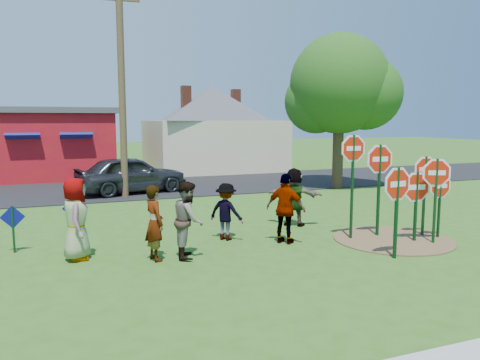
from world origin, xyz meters
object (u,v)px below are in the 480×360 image
Objects in this scene: person_a at (76,219)px; utility_pole at (122,81)px; leafy_tree at (342,89)px; suv at (131,174)px; stop_sign_a at (397,192)px; stop_sign_d at (425,176)px; stop_sign_b at (353,160)px; person_b at (155,223)px; stop_sign_c at (436,181)px.

utility_pole is (2.25, 8.67, 3.86)m from person_a.
suv is at bearing 168.88° from leafy_tree.
stop_sign_d reaches higher than stop_sign_a.
stop_sign_b reaches higher than person_b.
stop_sign_b is 0.62× the size of suv.
stop_sign_c is 1.35× the size of person_b.
utility_pole is at bearing 107.27° from stop_sign_a.
stop_sign_c reaches higher than person_b.
person_b is 13.98m from leafy_tree.
suv is 0.66× the size of leafy_tree.
person_a is 0.21× the size of utility_pole.
stop_sign_b is at bearing -62.87° from utility_pole.
stop_sign_d is 0.49× the size of suv.
stop_sign_b is 1.26× the size of stop_sign_d.
suv is (-6.50, 10.75, -0.85)m from stop_sign_d.
stop_sign_d is 0.26× the size of utility_pole.
person_b is (-5.38, 0.03, -1.31)m from stop_sign_b.
stop_sign_d is at bearing -94.06° from person_a.
stop_sign_a is at bearing -116.80° from leafy_tree.
suv is at bearing 126.39° from stop_sign_d.
stop_sign_a is 0.32× the size of leafy_tree.
stop_sign_c is at bearing -109.36° from leafy_tree.
utility_pole reaches higher than person_b.
leafy_tree is at bearing -5.62° from utility_pole.
stop_sign_b is 1.69× the size of person_b.
stop_sign_d is at bearing 89.51° from stop_sign_c.
leafy_tree is (3.38, 9.62, 3.00)m from stop_sign_c.
utility_pole reaches higher than person_a.
person_a is 0.27× the size of leafy_tree.
stop_sign_d reaches higher than person_b.
stop_sign_a is at bearing -122.03° from person_b.
stop_sign_b reaches higher than suv.
stop_sign_d is 12.43m from utility_pole.
stop_sign_b reaches higher than person_a.
stop_sign_a reaches higher than person_a.
utility_pole is at bearing 144.76° from stop_sign_c.
person_b is at bearing -141.38° from leafy_tree.
person_a is at bearing -104.57° from utility_pole.
utility_pole is at bearing -11.27° from person_a.
stop_sign_c is at bearing 15.30° from stop_sign_a.
person_a is 1.84m from person_b.
stop_sign_c is at bearing -163.21° from suv.
stop_sign_c is 10.63m from leafy_tree.
utility_pole reaches higher than suv.
leafy_tree is (9.56, -1.88, 3.80)m from suv.
person_a is at bearing 54.96° from person_b.
person_a is at bearing 153.89° from stop_sign_a.
stop_sign_c is 0.26× the size of utility_pole.
stop_sign_a is 12.68m from utility_pole.
stop_sign_b is at bearing 82.24° from stop_sign_a.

